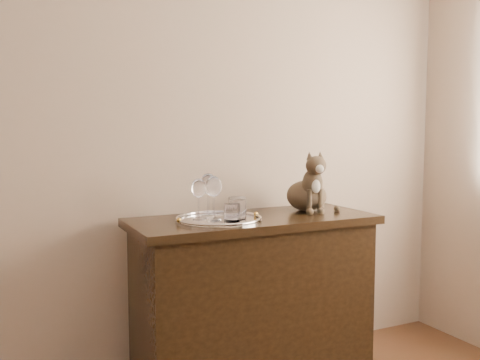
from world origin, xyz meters
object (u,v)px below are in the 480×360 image
object	(u,v)px
wine_glass_b	(208,195)
tumbler_b	(232,213)
tumbler_c	(237,207)
tumbler_a	(237,209)
tray	(219,220)
wine_glass_d	(214,198)
sideboard	(253,302)
wine_glass_a	(199,199)
cat	(307,181)

from	to	relation	value
wine_glass_b	tumbler_b	world-z (taller)	wine_glass_b
wine_glass_b	tumbler_c	size ratio (longest dim) A/B	2.16
tumbler_a	wine_glass_b	bearing A→B (deg)	127.61
tray	wine_glass_b	bearing A→B (deg)	102.98
wine_glass_d	tumbler_a	distance (m)	0.12
sideboard	tumbler_a	world-z (taller)	tumbler_a
tumbler_b	tray	bearing A→B (deg)	106.50
tumbler_a	tumbler_b	distance (m)	0.07
wine_glass_a	wine_glass_b	world-z (taller)	wine_glass_b
wine_glass_b	wine_glass_a	bearing A→B (deg)	-155.18
tray	tumbler_c	xyz separation A→B (m)	(0.10, 0.01, 0.05)
wine_glass_b	tumbler_a	world-z (taller)	wine_glass_b
sideboard	wine_glass_a	distance (m)	0.59
tumbler_c	wine_glass_b	bearing A→B (deg)	149.32
tumbler_a	tray	bearing A→B (deg)	151.79
tray	tumbler_b	xyz separation A→B (m)	(0.03, -0.09, 0.05)
wine_glass_d	tumbler_c	distance (m)	0.14
tumbler_a	tumbler_b	xyz separation A→B (m)	(-0.05, -0.05, -0.01)
wine_glass_d	cat	world-z (taller)	cat
sideboard	tumbler_b	xyz separation A→B (m)	(-0.17, -0.12, 0.47)
wine_glass_d	wine_glass_a	bearing A→B (deg)	136.04
wine_glass_a	tumbler_c	xyz separation A→B (m)	(0.18, -0.04, -0.05)
cat	tumbler_b	bearing A→B (deg)	-150.07
tumbler_a	tumbler_c	world-z (taller)	tumbler_c
wine_glass_d	cat	size ratio (longest dim) A/B	0.64
tumbler_b	wine_glass_b	bearing A→B (deg)	104.83
sideboard	wine_glass_d	distance (m)	0.58
tray	cat	distance (m)	0.57
wine_glass_d	cat	bearing A→B (deg)	9.05
tray	tumbler_a	xyz separation A→B (m)	(0.07, -0.04, 0.05)
sideboard	wine_glass_d	xyz separation A→B (m)	(-0.22, -0.03, 0.53)
tray	wine_glass_a	bearing A→B (deg)	145.39
sideboard	tumbler_a	xyz separation A→B (m)	(-0.12, -0.07, 0.48)
tumbler_b	tumbler_c	bearing A→B (deg)	53.66
sideboard	wine_glass_b	world-z (taller)	wine_glass_b
wine_glass_a	wine_glass_d	world-z (taller)	wine_glass_d
wine_glass_b	sideboard	bearing A→B (deg)	-13.49
wine_glass_b	tray	bearing A→B (deg)	-77.02
sideboard	tumbler_c	size ratio (longest dim) A/B	12.43
wine_glass_d	tumbler_b	world-z (taller)	wine_glass_d
tray	tumbler_b	distance (m)	0.10
sideboard	tumbler_b	bearing A→B (deg)	-145.02
sideboard	tray	distance (m)	0.47
sideboard	wine_glass_b	size ratio (longest dim) A/B	5.76
tray	wine_glass_a	distance (m)	0.14
wine_glass_d	cat	xyz separation A→B (m)	(0.56, 0.09, 0.05)
cat	wine_glass_d	bearing A→B (deg)	-160.39
sideboard	tumbler_b	world-z (taller)	tumbler_b
tumbler_a	tumbler_b	world-z (taller)	tumbler_a
sideboard	cat	distance (m)	0.68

